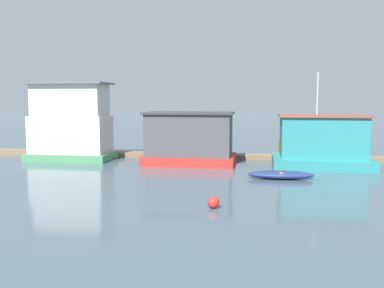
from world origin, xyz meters
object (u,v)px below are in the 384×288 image
at_px(mooring_post_centre, 278,152).
at_px(mooring_post_far_left, 61,147).
at_px(dinghy_navy, 281,175).
at_px(houseboat_green, 71,124).
at_px(houseboat_red, 189,139).
at_px(mooring_post_near_left, 219,150).
at_px(houseboat_teal, 322,143).
at_px(buoy_red, 213,202).

relative_size(mooring_post_centre, mooring_post_far_left, 0.95).
distance_m(dinghy_navy, mooring_post_centre, 6.80).
height_order(houseboat_green, dinghy_navy, houseboat_green).
bearing_deg(houseboat_red, mooring_post_near_left, 50.14).
bearing_deg(dinghy_navy, houseboat_green, 160.35).
bearing_deg(mooring_post_near_left, houseboat_teal, -18.45).
height_order(mooring_post_near_left, mooring_post_centre, mooring_post_near_left).
height_order(houseboat_green, mooring_post_centre, houseboat_green).
xyz_separation_m(mooring_post_near_left, buoy_red, (1.07, -13.62, -0.42)).
xyz_separation_m(houseboat_green, mooring_post_centre, (14.58, 1.62, -1.90)).
bearing_deg(mooring_post_far_left, buoy_red, -46.06).
xyz_separation_m(houseboat_green, houseboat_red, (8.65, -0.50, -0.89)).
relative_size(houseboat_teal, mooring_post_centre, 4.59).
xyz_separation_m(houseboat_red, buoy_red, (2.84, -11.50, -1.43)).
xyz_separation_m(houseboat_teal, mooring_post_centre, (-2.64, 2.27, -0.89)).
distance_m(dinghy_navy, buoy_red, 7.46).
bearing_deg(mooring_post_far_left, mooring_post_near_left, 0.00).
bearing_deg(houseboat_teal, houseboat_green, 177.83).
xyz_separation_m(houseboat_green, houseboat_teal, (17.23, -0.65, -1.01)).
distance_m(houseboat_red, dinghy_navy, 7.59).
distance_m(houseboat_red, mooring_post_centre, 6.38).
bearing_deg(mooring_post_near_left, mooring_post_centre, 0.00).
relative_size(dinghy_navy, mooring_post_near_left, 2.70).
height_order(houseboat_green, buoy_red, houseboat_green).
xyz_separation_m(houseboat_teal, mooring_post_near_left, (-6.81, 2.27, -0.89)).
relative_size(houseboat_green, mooring_post_near_left, 4.37).
bearing_deg(houseboat_teal, mooring_post_centre, 139.33).
relative_size(houseboat_teal, buoy_red, 12.42).
distance_m(houseboat_green, buoy_red, 16.77).
bearing_deg(houseboat_green, dinghy_navy, -19.65).
bearing_deg(buoy_red, houseboat_red, 103.86).
bearing_deg(dinghy_navy, mooring_post_centre, 88.97).
relative_size(houseboat_red, buoy_red, 12.37).
bearing_deg(houseboat_green, buoy_red, -46.25).
bearing_deg(dinghy_navy, houseboat_teal, 58.49).
relative_size(houseboat_teal, mooring_post_near_left, 4.55).
bearing_deg(houseboat_green, houseboat_red, -3.30).
distance_m(mooring_post_centre, buoy_red, 13.97).
xyz_separation_m(mooring_post_near_left, mooring_post_far_left, (-12.05, 0.00, 0.03)).
xyz_separation_m(houseboat_teal, mooring_post_far_left, (-18.86, 2.27, -0.86)).
height_order(dinghy_navy, mooring_post_centre, mooring_post_centre).
xyz_separation_m(dinghy_navy, buoy_red, (-2.97, -6.84, 0.02)).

